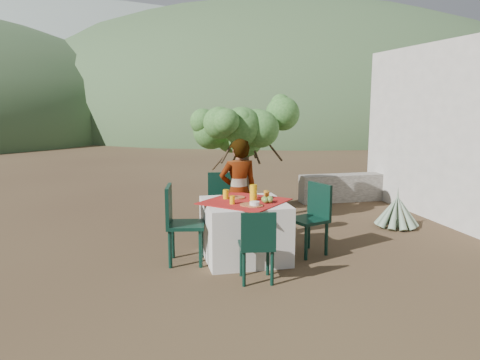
# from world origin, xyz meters

# --- Properties ---
(ground) EXTENTS (160.00, 160.00, 0.00)m
(ground) POSITION_xyz_m (0.00, 0.00, 0.00)
(ground) COLOR #372419
(ground) RESTS_ON ground
(table) EXTENTS (1.30, 1.30, 0.76)m
(table) POSITION_xyz_m (0.41, 0.42, 0.38)
(table) COLOR silver
(table) RESTS_ON ground
(chair_far) EXTENTS (0.50, 0.50, 0.95)m
(chair_far) POSITION_xyz_m (0.34, 1.53, 0.53)
(chair_far) COLOR black
(chair_far) RESTS_ON ground
(chair_near) EXTENTS (0.43, 0.43, 0.84)m
(chair_near) POSITION_xyz_m (0.35, -0.44, 0.46)
(chair_near) COLOR black
(chair_near) RESTS_ON ground
(chair_left) EXTENTS (0.53, 0.53, 0.99)m
(chair_left) POSITION_xyz_m (-0.43, 0.43, 0.55)
(chair_left) COLOR black
(chair_left) RESTS_ON ground
(chair_right) EXTENTS (0.56, 0.56, 0.94)m
(chair_right) POSITION_xyz_m (1.35, 0.42, 0.52)
(chair_right) COLOR black
(chair_right) RESTS_ON ground
(person) EXTENTS (0.57, 0.39, 1.51)m
(person) POSITION_xyz_m (0.48, 1.07, 0.75)
(person) COLOR #8C6651
(person) RESTS_ON ground
(shrub_tree) EXTENTS (1.58, 1.55, 1.85)m
(shrub_tree) POSITION_xyz_m (0.92, 2.29, 1.46)
(shrub_tree) COLOR #403020
(shrub_tree) RESTS_ON ground
(agave) EXTENTS (0.70, 0.70, 0.74)m
(agave) POSITION_xyz_m (3.17, 1.34, 0.25)
(agave) COLOR gray
(agave) RESTS_ON ground
(stone_wall) EXTENTS (2.60, 0.35, 0.55)m
(stone_wall) POSITION_xyz_m (3.60, 3.40, 0.28)
(stone_wall) COLOR gray
(stone_wall) RESTS_ON ground
(hill_near_right) EXTENTS (48.00, 48.00, 20.00)m
(hill_near_right) POSITION_xyz_m (12.00, 36.00, 0.00)
(hill_near_right) COLOR #314D2B
(hill_near_right) RESTS_ON ground
(hill_far_center) EXTENTS (60.00, 60.00, 24.00)m
(hill_far_center) POSITION_xyz_m (-4.00, 52.00, 0.00)
(hill_far_center) COLOR gray
(hill_far_center) RESTS_ON ground
(hill_far_right) EXTENTS (36.00, 36.00, 14.00)m
(hill_far_right) POSITION_xyz_m (28.00, 46.00, 0.00)
(hill_far_right) COLOR gray
(hill_far_right) RESTS_ON ground
(plate_far) EXTENTS (0.21, 0.21, 0.01)m
(plate_far) POSITION_xyz_m (0.36, 0.62, 0.77)
(plate_far) COLOR brown
(plate_far) RESTS_ON table
(plate_near) EXTENTS (0.22, 0.22, 0.01)m
(plate_near) POSITION_xyz_m (0.40, 0.16, 0.77)
(plate_near) COLOR brown
(plate_near) RESTS_ON table
(glass_far) EXTENTS (0.07, 0.07, 0.12)m
(glass_far) POSITION_xyz_m (0.20, 0.61, 0.82)
(glass_far) COLOR yellow
(glass_far) RESTS_ON table
(glass_near) EXTENTS (0.06, 0.06, 0.10)m
(glass_near) POSITION_xyz_m (0.22, 0.28, 0.81)
(glass_near) COLOR yellow
(glass_near) RESTS_ON table
(juice_pitcher) EXTENTS (0.09, 0.09, 0.21)m
(juice_pitcher) POSITION_xyz_m (0.53, 0.43, 0.86)
(juice_pitcher) COLOR yellow
(juice_pitcher) RESTS_ON table
(bowl_plate) EXTENTS (0.21, 0.21, 0.01)m
(bowl_plate) POSITION_xyz_m (0.46, 0.10, 0.77)
(bowl_plate) COLOR brown
(bowl_plate) RESTS_ON table
(white_bowl) EXTENTS (0.12, 0.12, 0.04)m
(white_bowl) POSITION_xyz_m (0.46, 0.10, 0.80)
(white_bowl) COLOR white
(white_bowl) RESTS_ON bowl_plate
(jar_left) EXTENTS (0.06, 0.06, 0.09)m
(jar_left) POSITION_xyz_m (0.75, 0.55, 0.81)
(jar_left) COLOR #BB7E21
(jar_left) RESTS_ON table
(jar_right) EXTENTS (0.06, 0.06, 0.09)m
(jar_right) POSITION_xyz_m (0.74, 0.58, 0.81)
(jar_right) COLOR #BB7E21
(jar_right) RESTS_ON table
(napkin_holder) EXTENTS (0.08, 0.05, 0.10)m
(napkin_holder) POSITION_xyz_m (0.57, 0.55, 0.81)
(napkin_holder) COLOR white
(napkin_holder) RESTS_ON table
(fruit_cluster) EXTENTS (0.16, 0.14, 0.08)m
(fruit_cluster) POSITION_xyz_m (0.67, 0.26, 0.80)
(fruit_cluster) COLOR olive
(fruit_cluster) RESTS_ON table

